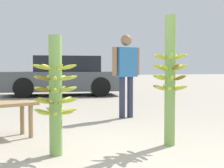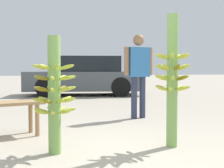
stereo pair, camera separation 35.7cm
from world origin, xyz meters
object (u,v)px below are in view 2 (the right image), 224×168
at_px(banana_stalk_center, 172,79).
at_px(vendor_person, 138,68).
at_px(banana_stalk_left, 54,93).
at_px(parked_car, 85,76).

relative_size(banana_stalk_center, vendor_person, 1.00).
height_order(banana_stalk_left, banana_stalk_center, banana_stalk_center).
xyz_separation_m(banana_stalk_left, banana_stalk_center, (1.37, -0.08, 0.15)).
relative_size(banana_stalk_left, vendor_person, 0.82).
relative_size(banana_stalk_center, parked_car, 0.37).
bearing_deg(parked_car, vendor_person, -168.89).
distance_m(banana_stalk_center, vendor_person, 2.16).
xyz_separation_m(banana_stalk_center, vendor_person, (0.39, 2.13, 0.13)).
distance_m(banana_stalk_left, banana_stalk_center, 1.38).
distance_m(banana_stalk_center, parked_car, 7.48).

